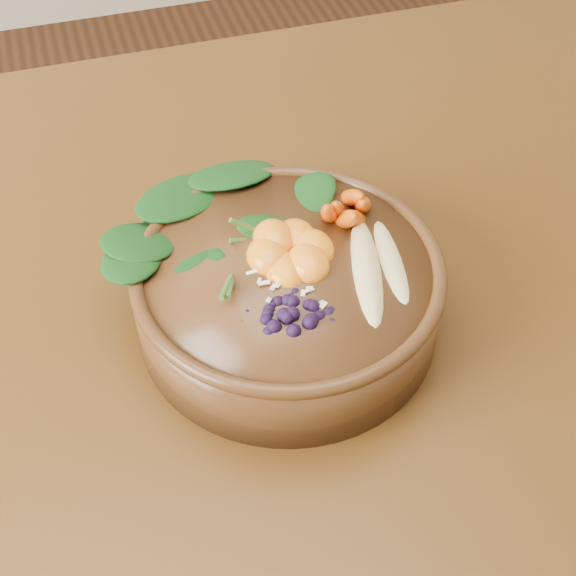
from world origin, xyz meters
name	(u,v)px	position (x,y,z in m)	size (l,w,h in m)	color
dining_table	(94,377)	(0.00, 0.00, 0.66)	(1.60, 0.90, 0.75)	#331C0C
stoneware_bowl	(288,296)	(0.19, -0.06, 0.79)	(0.27, 0.27, 0.07)	#4E2E15
kale_heap	(242,205)	(0.17, 0.00, 0.84)	(0.18, 0.16, 0.04)	#124411
carrot_cluster	(345,180)	(0.26, -0.01, 0.86)	(0.06, 0.06, 0.08)	#D7570E
banana_halves	(380,254)	(0.26, -0.09, 0.84)	(0.08, 0.15, 0.03)	#E0CC84
mandarin_cluster	(291,241)	(0.19, -0.05, 0.84)	(0.08, 0.09, 0.03)	orange
blueberry_pile	(290,301)	(0.17, -0.12, 0.84)	(0.13, 0.09, 0.04)	black
coconut_flakes	(290,280)	(0.18, -0.08, 0.83)	(0.09, 0.07, 0.01)	white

